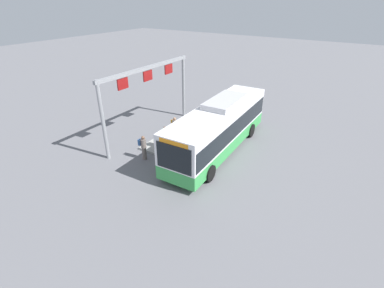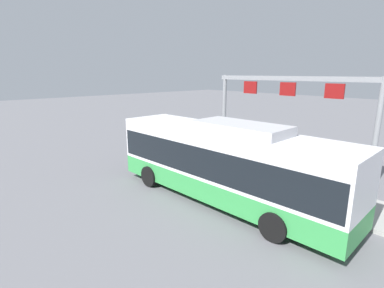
{
  "view_description": "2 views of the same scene",
  "coord_description": "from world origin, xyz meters",
  "px_view_note": "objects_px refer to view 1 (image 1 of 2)",
  "views": [
    {
      "loc": [
        15.27,
        7.72,
        9.46
      ],
      "look_at": [
        2.1,
        -0.77,
        1.16
      ],
      "focal_mm": 26.24,
      "sensor_mm": 36.0,
      "label": 1
    },
    {
      "loc": [
        -7.79,
        8.85,
        5.34
      ],
      "look_at": [
        3.58,
        -1.5,
        1.62
      ],
      "focal_mm": 27.61,
      "sensor_mm": 36.0,
      "label": 2
    }
  ],
  "objects_px": {
    "person_waiting_near": "(143,147)",
    "person_boarding": "(165,137)",
    "trash_bin": "(222,107)",
    "person_waiting_mid": "(175,127)",
    "bus_main": "(219,126)"
  },
  "relations": [
    {
      "from": "person_waiting_near",
      "to": "trash_bin",
      "type": "relative_size",
      "value": 1.86
    },
    {
      "from": "bus_main",
      "to": "person_waiting_near",
      "type": "distance_m",
      "value": 5.15
    },
    {
      "from": "person_waiting_near",
      "to": "trash_bin",
      "type": "distance_m",
      "value": 9.94
    },
    {
      "from": "person_waiting_near",
      "to": "person_boarding",
      "type": "bearing_deg",
      "value": 68.92
    },
    {
      "from": "bus_main",
      "to": "person_boarding",
      "type": "xyz_separation_m",
      "value": [
        2.05,
        -2.96,
        -0.76
      ]
    },
    {
      "from": "bus_main",
      "to": "trash_bin",
      "type": "distance_m",
      "value": 6.96
    },
    {
      "from": "person_boarding",
      "to": "trash_bin",
      "type": "xyz_separation_m",
      "value": [
        -8.27,
        0.06,
        -0.44
      ]
    },
    {
      "from": "bus_main",
      "to": "person_waiting_near",
      "type": "xyz_separation_m",
      "value": [
        3.7,
        -3.45,
        -0.92
      ]
    },
    {
      "from": "person_boarding",
      "to": "bus_main",
      "type": "bearing_deg",
      "value": 68.65
    },
    {
      "from": "person_waiting_mid",
      "to": "person_waiting_near",
      "type": "bearing_deg",
      "value": -65.13
    },
    {
      "from": "person_waiting_near",
      "to": "person_waiting_mid",
      "type": "height_order",
      "value": "person_waiting_mid"
    },
    {
      "from": "bus_main",
      "to": "trash_bin",
      "type": "bearing_deg",
      "value": -157.14
    },
    {
      "from": "trash_bin",
      "to": "person_waiting_near",
      "type": "bearing_deg",
      "value": -3.21
    },
    {
      "from": "person_waiting_near",
      "to": "person_waiting_mid",
      "type": "distance_m",
      "value": 3.27
    },
    {
      "from": "person_waiting_near",
      "to": "trash_bin",
      "type": "xyz_separation_m",
      "value": [
        -9.92,
        0.56,
        -0.28
      ]
    }
  ]
}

